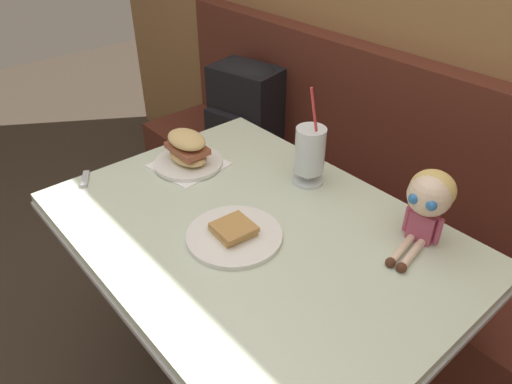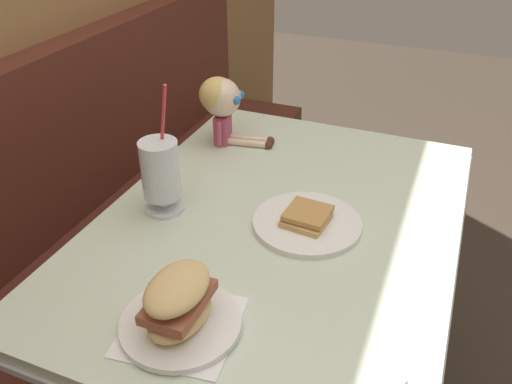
% 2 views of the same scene
% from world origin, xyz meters
% --- Properties ---
extents(booth_bench, '(2.60, 0.48, 1.00)m').
position_xyz_m(booth_bench, '(0.00, 0.81, 0.33)').
color(booth_bench, '#512319').
rests_on(booth_bench, ground).
extents(diner_table, '(1.11, 0.81, 0.74)m').
position_xyz_m(diner_table, '(0.00, 0.18, 0.54)').
color(diner_table, beige).
rests_on(diner_table, ground).
extents(toast_plate, '(0.25, 0.25, 0.04)m').
position_xyz_m(toast_plate, '(0.00, 0.11, 0.75)').
color(toast_plate, white).
rests_on(toast_plate, diner_table).
extents(milkshake_glass, '(0.10, 0.10, 0.31)m').
position_xyz_m(milkshake_glass, '(-0.06, 0.45, 0.84)').
color(milkshake_glass, silver).
rests_on(milkshake_glass, diner_table).
extents(sandwich_plate, '(0.22, 0.22, 0.12)m').
position_xyz_m(sandwich_plate, '(-0.38, 0.23, 0.79)').
color(sandwich_plate, white).
rests_on(sandwich_plate, diner_table).
extents(butter_knife, '(0.21, 0.13, 0.01)m').
position_xyz_m(butter_knife, '(-0.48, -0.08, 0.74)').
color(butter_knife, silver).
rests_on(butter_knife, diner_table).
extents(seated_doll, '(0.13, 0.23, 0.20)m').
position_xyz_m(seated_doll, '(0.32, 0.47, 0.87)').
color(seated_doll, '#B74C6B').
rests_on(seated_doll, diner_table).
extents(backpack, '(0.34, 0.30, 0.41)m').
position_xyz_m(backpack, '(-0.77, 0.78, 0.66)').
color(backpack, black).
rests_on(backpack, booth_bench).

